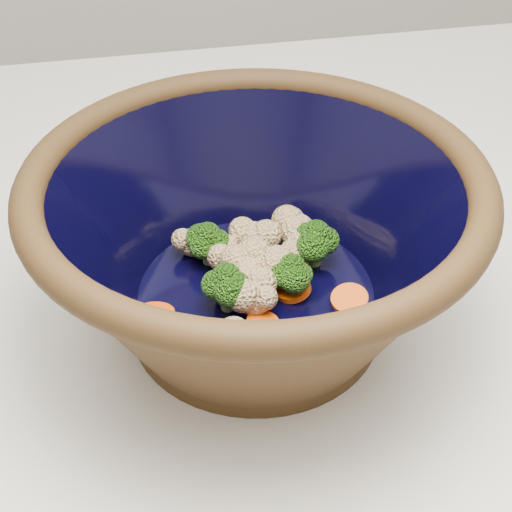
% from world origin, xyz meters
% --- Properties ---
extents(mixing_bowl, '(0.48, 0.48, 0.17)m').
position_xyz_m(mixing_bowl, '(-0.11, -0.02, 0.99)').
color(mixing_bowl, black).
rests_on(mixing_bowl, counter).
extents(vegetable_pile, '(0.20, 0.16, 0.05)m').
position_xyz_m(vegetable_pile, '(-0.11, -0.01, 0.96)').
color(vegetable_pile, '#608442').
rests_on(vegetable_pile, mixing_bowl).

